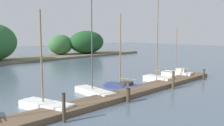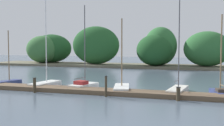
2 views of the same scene
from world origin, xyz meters
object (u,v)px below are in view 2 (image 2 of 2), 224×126
(mooring_piling_3, at_px, (178,94))
(sailboat_5, at_px, (221,91))
(mooring_piling_2, at_px, (106,86))
(sailboat_2, at_px, (84,85))
(sailboat_4, at_px, (178,89))
(mooring_piling_1, at_px, (35,85))
(sailboat_0, at_px, (9,82))
(sailboat_3, at_px, (122,88))
(sailboat_1, at_px, (46,83))

(mooring_piling_3, bearing_deg, sailboat_5, 47.70)
(mooring_piling_2, bearing_deg, sailboat_2, 135.42)
(sailboat_4, distance_m, mooring_piling_1, 11.55)
(sailboat_2, xyz_separation_m, sailboat_5, (11.25, 0.23, -0.01))
(sailboat_5, height_order, mooring_piling_3, sailboat_5)
(mooring_piling_2, bearing_deg, mooring_piling_1, -179.54)
(sailboat_5, bearing_deg, mooring_piling_3, 125.34)
(sailboat_0, xyz_separation_m, mooring_piling_2, (11.06, -3.15, 0.49))
(sailboat_4, xyz_separation_m, sailboat_5, (3.20, -0.02, -0.00))
(sailboat_3, height_order, mooring_piling_2, sailboat_3)
(sailboat_5, bearing_deg, sailboat_2, 78.79)
(sailboat_1, relative_size, mooring_piling_2, 5.15)
(sailboat_0, bearing_deg, sailboat_3, -81.83)
(sailboat_1, bearing_deg, mooring_piling_1, -159.54)
(sailboat_1, height_order, sailboat_3, sailboat_1)
(sailboat_0, distance_m, sailboat_1, 4.15)
(sailboat_5, bearing_deg, sailboat_1, 78.39)
(mooring_piling_2, bearing_deg, sailboat_3, 80.69)
(sailboat_4, height_order, mooring_piling_2, sailboat_4)
(sailboat_2, relative_size, sailboat_5, 1.18)
(sailboat_1, height_order, sailboat_4, sailboat_4)
(sailboat_3, bearing_deg, sailboat_4, -96.65)
(sailboat_0, bearing_deg, sailboat_2, -80.34)
(sailboat_3, distance_m, sailboat_4, 4.56)
(sailboat_5, relative_size, mooring_piling_2, 3.94)
(mooring_piling_2, bearing_deg, sailboat_0, 164.08)
(sailboat_3, relative_size, mooring_piling_1, 4.92)
(sailboat_3, bearing_deg, mooring_piling_3, -132.72)
(mooring_piling_1, height_order, mooring_piling_2, mooring_piling_2)
(sailboat_0, bearing_deg, sailboat_1, -80.68)
(sailboat_0, relative_size, mooring_piling_2, 3.34)
(sailboat_2, bearing_deg, sailboat_0, 101.84)
(sailboat_3, relative_size, sailboat_5, 0.97)
(sailboat_2, bearing_deg, mooring_piling_1, 148.55)
(mooring_piling_2, bearing_deg, sailboat_5, 21.85)
(sailboat_4, distance_m, mooring_piling_3, 3.23)
(sailboat_1, bearing_deg, sailboat_2, -84.74)
(sailboat_1, relative_size, sailboat_3, 1.34)
(mooring_piling_1, height_order, mooring_piling_3, mooring_piling_1)
(sailboat_0, relative_size, sailboat_3, 0.87)
(sailboat_0, distance_m, sailboat_4, 16.02)
(mooring_piling_2, distance_m, mooring_piling_3, 5.27)
(sailboat_5, xyz_separation_m, mooring_piling_3, (-2.90, -3.19, 0.15))
(sailboat_4, relative_size, mooring_piling_2, 5.32)
(sailboat_1, xyz_separation_m, sailboat_3, (7.35, -0.37, 0.00))
(sailboat_5, relative_size, mooring_piling_3, 6.39)
(mooring_piling_1, distance_m, mooring_piling_3, 11.34)
(sailboat_3, bearing_deg, sailboat_2, 70.19)
(sailboat_0, xyz_separation_m, mooring_piling_1, (4.98, -3.20, 0.32))
(sailboat_3, bearing_deg, mooring_piling_1, 98.62)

